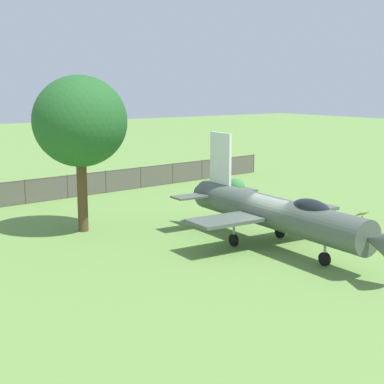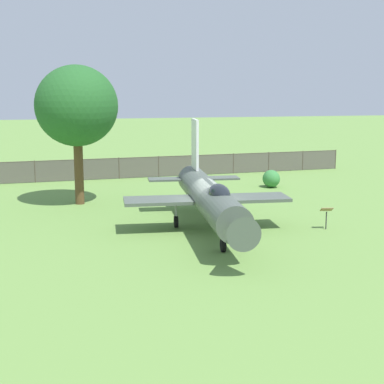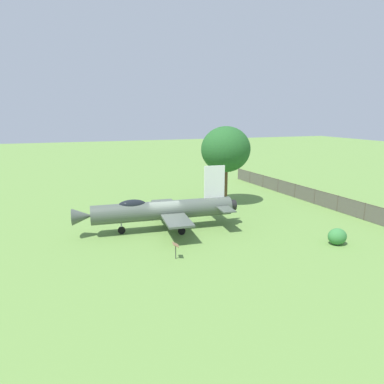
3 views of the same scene
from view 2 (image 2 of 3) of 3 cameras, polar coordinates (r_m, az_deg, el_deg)
name	(u,v)px [view 2 (image 2 of 3)]	position (r m, az deg, el deg)	size (l,w,h in m)	color
ground_plane	(209,232)	(28.70, 1.66, -3.93)	(200.00, 200.00, 0.00)	#668E42
display_jet	(210,198)	(27.97, 1.81, -0.57)	(8.34, 13.66, 5.28)	#4C564C
shade_tree	(77,106)	(35.37, -11.26, 8.24)	(4.89, 5.23, 8.32)	brown
perimeter_fence	(139,167)	(45.42, -5.22, 2.50)	(34.51, 2.75, 1.65)	#4C4238
shrub_near_fence	(271,179)	(41.40, 7.78, 1.31)	(1.20, 1.43, 1.23)	#387F3D
info_plaque	(327,213)	(29.80, 13.06, -1.98)	(0.66, 0.50, 1.14)	#333333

